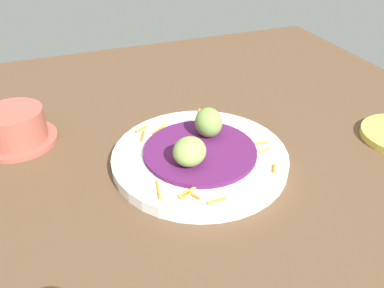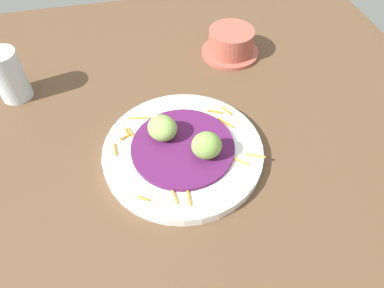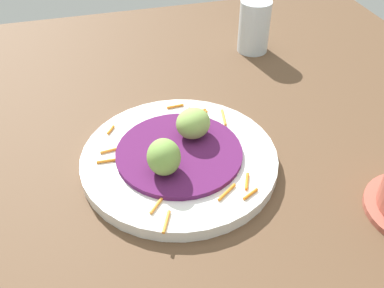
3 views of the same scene
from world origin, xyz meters
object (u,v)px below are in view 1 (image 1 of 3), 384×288
object	(u,v)px
guac_scoop_center	(209,122)
terracotta_bowl	(15,128)
guac_scoop_left	(190,152)
main_plate	(199,157)

from	to	relation	value
guac_scoop_center	terracotta_bowl	world-z (taller)	guac_scoop_center
guac_scoop_left	terracotta_bowl	distance (cm)	30.36
main_plate	guac_scoop_left	bearing A→B (deg)	-41.99
guac_scoop_left	guac_scoop_center	bearing A→B (deg)	138.01
terracotta_bowl	guac_scoop_left	bearing A→B (deg)	50.79
terracotta_bowl	guac_scoop_center	bearing A→B (deg)	65.86
main_plate	terracotta_bowl	distance (cm)	30.84
main_plate	guac_scoop_left	world-z (taller)	guac_scoop_left
main_plate	terracotta_bowl	world-z (taller)	terracotta_bowl
main_plate	guac_scoop_left	distance (cm)	5.53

